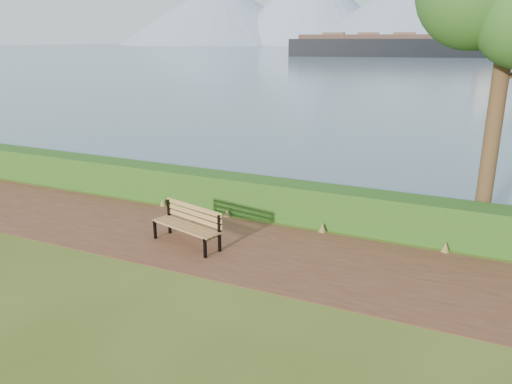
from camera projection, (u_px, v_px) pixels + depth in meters
The scene contains 7 objects.
ground at pixel (227, 251), 11.35m from camera, with size 140.00×140.00×0.00m, color #445317.
path at pixel (233, 246), 11.61m from camera, with size 40.00×3.40×0.01m, color #50281B.
hedge at pixel (272, 199), 13.46m from camera, with size 32.00×0.85×1.00m, color #1E4413.
water at pixel (486, 49), 236.58m from camera, with size 700.00×510.00×0.00m, color #485E75.
mountains at pixel (482, 6), 358.69m from camera, with size 585.00×190.00×70.00m.
bench at pixel (189, 223), 11.61m from camera, with size 1.92×1.01×0.93m.
cargo_ship at pixel (421, 46), 135.42m from camera, with size 67.26×23.05×20.19m.
Camera 1 is at (5.02, -9.20, 4.62)m, focal length 35.00 mm.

